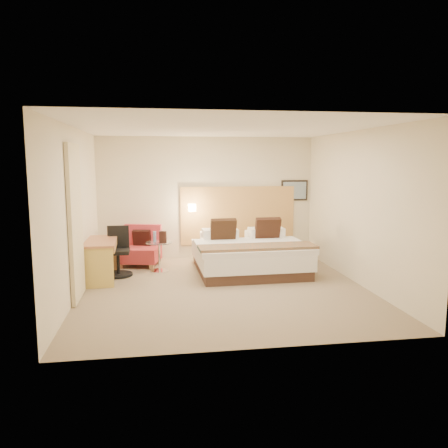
{
  "coord_description": "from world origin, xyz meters",
  "views": [
    {
      "loc": [
        -1.09,
        -7.2,
        2.15
      ],
      "look_at": [
        0.1,
        0.65,
        1.02
      ],
      "focal_mm": 35.0,
      "sensor_mm": 36.0,
      "label": 1
    }
  ],
  "objects": [
    {
      "name": "bottle_b",
      "position": [
        -1.05,
        1.4,
        0.69
      ],
      "size": [
        0.08,
        0.08,
        0.21
      ],
      "primitive_type": "cylinder",
      "rotation": [
        0.0,
        0.0,
        -0.36
      ],
      "color": "#95B9E6",
      "rests_on": "side_table"
    },
    {
      "name": "lounge_chair",
      "position": [
        -1.47,
        1.94,
        0.33
      ],
      "size": [
        0.93,
        0.85,
        0.83
      ],
      "color": "#9E644A",
      "rests_on": "floor"
    },
    {
      "name": "wall_right",
      "position": [
        2.41,
        0.0,
        1.35
      ],
      "size": [
        0.02,
        5.0,
        2.7
      ],
      "primitive_type": "cube",
      "color": "beige",
      "rests_on": "floor"
    },
    {
      "name": "art_canvas",
      "position": [
        2.02,
        2.46,
        1.5
      ],
      "size": [
        0.54,
        0.01,
        0.39
      ],
      "primitive_type": "cube",
      "color": "gray",
      "rests_on": "wall_back"
    },
    {
      "name": "wall_front",
      "position": [
        0.0,
        -2.51,
        1.35
      ],
      "size": [
        4.8,
        0.02,
        2.7
      ],
      "primitive_type": "cube",
      "color": "beige",
      "rests_on": "floor"
    },
    {
      "name": "curtain",
      "position": [
        -2.36,
        -0.25,
        1.22
      ],
      "size": [
        0.06,
        0.9,
        2.42
      ],
      "primitive_type": "cube",
      "color": "beige",
      "rests_on": "wall_left"
    },
    {
      "name": "art_frame",
      "position": [
        2.02,
        2.48,
        1.5
      ],
      "size": [
        0.62,
        0.03,
        0.47
      ],
      "primitive_type": "cube",
      "color": "black",
      "rests_on": "wall_back"
    },
    {
      "name": "floor",
      "position": [
        0.0,
        0.0,
        -0.01
      ],
      "size": [
        4.8,
        5.0,
        0.02
      ],
      "primitive_type": "cube",
      "color": "#7E6C55",
      "rests_on": "ground"
    },
    {
      "name": "wall_left",
      "position": [
        -2.41,
        0.0,
        1.35
      ],
      "size": [
        0.02,
        5.0,
        2.7
      ],
      "primitive_type": "cube",
      "color": "beige",
      "rests_on": "floor"
    },
    {
      "name": "lamp_arm",
      "position": [
        -0.35,
        2.42,
        1.15
      ],
      "size": [
        0.02,
        0.12,
        0.02
      ],
      "primitive_type": "cylinder",
      "rotation": [
        1.57,
        0.0,
        0.0
      ],
      "color": "white",
      "rests_on": "wall_back"
    },
    {
      "name": "lamp_shade",
      "position": [
        -0.35,
        2.36,
        1.15
      ],
      "size": [
        0.15,
        0.15,
        0.15
      ],
      "primitive_type": "cube",
      "color": "#FFEDC6",
      "rests_on": "wall_back"
    },
    {
      "name": "headboard_panel",
      "position": [
        0.7,
        2.47,
        0.95
      ],
      "size": [
        2.6,
        0.04,
        1.3
      ],
      "primitive_type": "cube",
      "color": "tan",
      "rests_on": "wall_back"
    },
    {
      "name": "desk_chair",
      "position": [
        -1.86,
        1.13,
        0.38
      ],
      "size": [
        0.53,
        0.53,
        0.93
      ],
      "color": "black",
      "rests_on": "floor"
    },
    {
      "name": "bed",
      "position": [
        0.67,
        1.11,
        0.34
      ],
      "size": [
        2.17,
        2.1,
        1.03
      ],
      "color": "#3F281F",
      "rests_on": "floor"
    },
    {
      "name": "menu_folder",
      "position": [
        -1.01,
        1.24,
        0.7
      ],
      "size": [
        0.15,
        0.1,
        0.23
      ],
      "primitive_type": "cube",
      "rotation": [
        0.0,
        0.0,
        -0.36
      ],
      "color": "#331914",
      "rests_on": "side_table"
    },
    {
      "name": "ceiling",
      "position": [
        0.0,
        0.0,
        2.71
      ],
      "size": [
        4.8,
        5.0,
        0.02
      ],
      "primitive_type": "cube",
      "color": "white",
      "rests_on": "floor"
    },
    {
      "name": "side_table",
      "position": [
        -1.09,
        1.32,
        0.33
      ],
      "size": [
        0.68,
        0.68,
        0.59
      ],
      "color": "silver",
      "rests_on": "floor"
    },
    {
      "name": "bottle_a",
      "position": [
        -1.17,
        1.37,
        0.69
      ],
      "size": [
        0.08,
        0.08,
        0.21
      ],
      "primitive_type": "cylinder",
      "rotation": [
        0.0,
        0.0,
        -0.36
      ],
      "color": "#7A8CBD",
      "rests_on": "side_table"
    },
    {
      "name": "desk",
      "position": [
        -2.11,
        0.86,
        0.58
      ],
      "size": [
        0.59,
        1.2,
        0.74
      ],
      "color": "#A96642",
      "rests_on": "floor"
    },
    {
      "name": "wall_back",
      "position": [
        0.0,
        2.51,
        1.35
      ],
      "size": [
        4.8,
        0.02,
        2.7
      ],
      "primitive_type": "cube",
      "color": "beige",
      "rests_on": "floor"
    }
  ]
}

